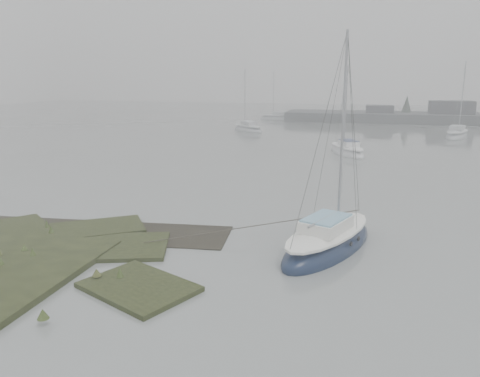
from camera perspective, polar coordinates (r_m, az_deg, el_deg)
name	(u,v)px	position (r m, az deg, el deg)	size (l,w,h in m)	color
ground	(280,150)	(44.29, 4.86, 4.73)	(160.00, 160.00, 0.00)	slate
sailboat_main	(328,243)	(18.99, 10.69, -6.50)	(4.37, 6.75, 9.07)	#101A33
sailboat_white	(347,151)	(42.60, 12.92, 4.44)	(4.21, 6.14, 8.29)	silver
sailboat_far_a	(248,129)	(59.34, 0.97, 7.24)	(5.47, 5.57, 8.29)	#B2B6BD
sailboat_far_b	(457,135)	(58.31, 24.91, 5.91)	(4.17, 6.72, 9.02)	#ACB1B6
sailboat_far_c	(278,118)	(75.67, 4.64, 8.54)	(5.76, 1.95, 8.09)	#B0B7BB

